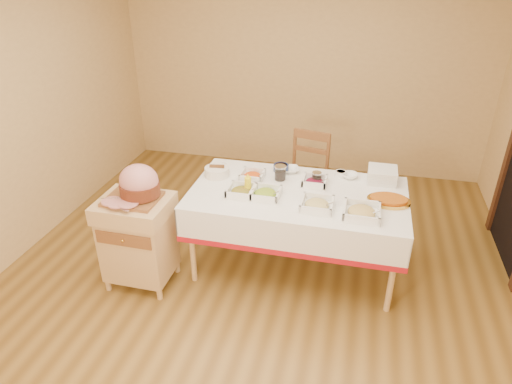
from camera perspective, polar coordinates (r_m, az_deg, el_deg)
room_shell at (r=3.43m, az=-0.11°, el=6.24°), size 5.00×5.00×5.00m
dining_table at (r=3.95m, az=5.17°, el=-2.07°), size 1.82×1.02×0.76m
butcher_cart at (r=3.94m, az=-14.52°, el=-5.43°), size 0.57×0.49×0.80m
dining_chair at (r=4.75m, az=6.16°, el=1.86°), size 0.50×0.49×0.95m
ham_on_board at (r=3.72m, az=-14.52°, el=0.85°), size 0.45×0.43×0.30m
serving_dish_a at (r=3.81m, az=-1.83°, el=0.12°), size 0.23×0.23×0.10m
serving_dish_b at (r=3.77m, az=1.19°, el=-0.17°), size 0.24×0.24×0.10m
serving_dish_c at (r=3.64m, az=7.62°, el=-1.54°), size 0.25×0.25×0.10m
serving_dish_d at (r=3.59m, az=13.07°, el=-2.42°), size 0.28×0.28×0.11m
serving_dish_e at (r=4.07m, az=-0.45°, el=2.07°), size 0.21×0.20×0.10m
serving_dish_f at (r=4.00m, az=7.33°, el=1.31°), size 0.22×0.21×0.10m
small_bowl_left at (r=4.25m, az=-4.32°, el=3.12°), size 0.12×0.12×0.05m
small_bowl_mid at (r=4.23m, az=3.15°, el=3.10°), size 0.14×0.14×0.06m
small_bowl_right at (r=4.19m, az=10.53°, el=2.30°), size 0.10×0.10×0.05m
bowl_white_imported at (r=4.22m, az=4.30°, el=2.80°), size 0.21×0.21×0.04m
bowl_small_imported at (r=4.18m, az=11.65°, el=2.03°), size 0.15×0.15×0.04m
preserve_jar_left at (r=4.05m, az=3.04°, el=2.34°), size 0.10×0.10×0.13m
preserve_jar_right at (r=4.01m, az=7.58°, el=1.68°), size 0.09×0.09×0.11m
mustard_bottle at (r=3.81m, az=-1.02°, el=0.97°), size 0.06×0.06×0.18m
bread_basket at (r=4.13m, az=-4.89°, el=2.57°), size 0.22×0.22×0.10m
plate_stack at (r=4.16m, az=15.50°, el=2.06°), size 0.25×0.25×0.12m
brass_platter at (r=3.84m, az=16.25°, el=-1.01°), size 0.35×0.25×0.05m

